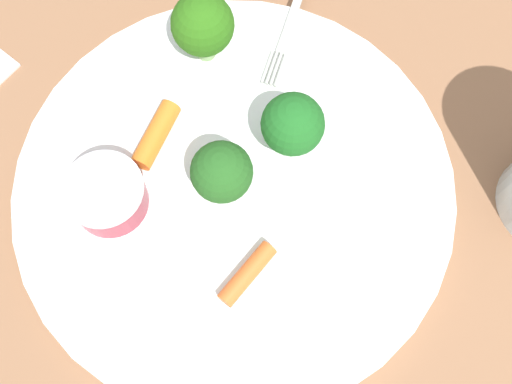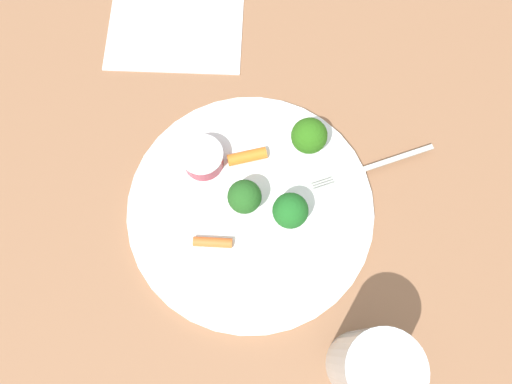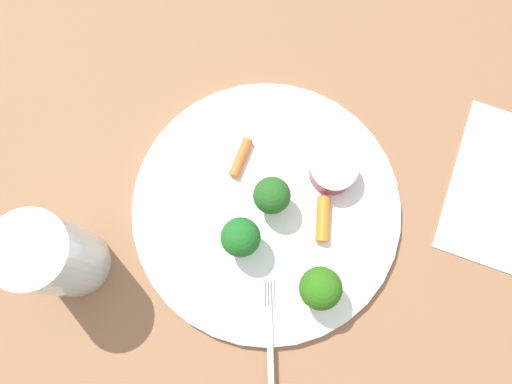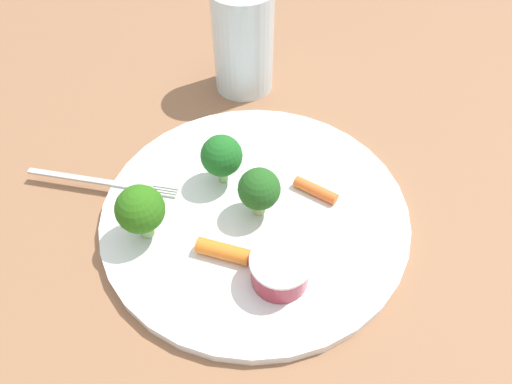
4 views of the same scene
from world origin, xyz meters
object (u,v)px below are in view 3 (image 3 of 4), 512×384
Objects in this scene: broccoli_floret_2 at (241,237)px; napkin at (511,190)px; plate at (266,208)px; broccoli_floret_0 at (273,197)px; drinking_glass at (55,257)px; carrot_stick_1 at (323,219)px; carrot_stick_0 at (241,157)px; fork at (270,356)px; sauce_cup at (333,170)px; broccoli_floret_1 at (321,288)px.

broccoli_floret_2 is 0.30× the size of napkin.
napkin is (-0.22, 0.19, -0.00)m from plate.
broccoli_floret_2 is (0.05, 0.01, 0.04)m from plate.
broccoli_floret_0 reaches higher than napkin.
broccoli_floret_0 is 0.28m from napkin.
plate is 5.38× the size of broccoli_floret_2.
carrot_stick_1 is at bearing 144.26° from drinking_glass.
carrot_stick_0 is 0.22m from fork.
sauce_cup is at bearing -49.82° from napkin.
plate is at bearing 71.95° from carrot_stick_0.
plate is 0.23m from drinking_glass.
broccoli_floret_1 reaches higher than napkin.
fork reaches higher than napkin.
sauce_cup is 1.14× the size of carrot_stick_0.
broccoli_floret_1 is at bearing 102.08° from broccoli_floret_2.
broccoli_floret_1 is 1.19× the size of carrot_stick_1.
broccoli_floret_0 reaches higher than fork.
sauce_cup is 0.14m from broccoli_floret_1.
plate is at bearing 150.90° from drinking_glass.
sauce_cup is (-0.08, 0.03, 0.02)m from plate.
carrot_stick_1 is 0.40× the size of fork.
carrot_stick_1 is 0.16m from fork.
broccoli_floret_0 is (0.07, -0.02, 0.02)m from sauce_cup.
broccoli_floret_2 is (0.02, -0.10, -0.00)m from broccoli_floret_1.
sauce_cup is 0.99× the size of broccoli_floret_0.
broccoli_floret_1 is 0.10m from broccoli_floret_2.
plate is 1.61× the size of napkin.
broccoli_floret_1 is at bearing 38.22° from carrot_stick_1.
drinking_glass reaches higher than napkin.
plate is 6.56× the size of carrot_stick_0.
sauce_cup reaches higher than carrot_stick_1.
fork is at bearing -12.34° from napkin.
carrot_stick_0 is at bearing -101.09° from broccoli_floret_0.
broccoli_floret_0 is (-0.01, 0.00, 0.04)m from plate.
broccoli_floret_1 is 0.46× the size of drinking_glass.
broccoli_floret_0 is at bearing -173.59° from broccoli_floret_2.
broccoli_floret_2 is 0.45× the size of fork.
fork is at bearing 110.15° from drinking_glass.
sauce_cup is 0.28× the size of napkin.
broccoli_floret_0 is at bearing 163.93° from plate.
carrot_stick_1 is (0.05, 0.03, -0.01)m from sauce_cup.
plate is 0.07m from carrot_stick_0.
broccoli_floret_2 is 0.33m from napkin.
broccoli_floret_2 is 1.22× the size of carrot_stick_0.
plate is 6.16× the size of carrot_stick_1.
fork is at bearing 59.16° from broccoli_floret_2.
broccoli_floret_1 is at bearing -18.99° from napkin.
carrot_stick_0 is 0.37× the size of drinking_glass.
broccoli_floret_2 reaches higher than carrot_stick_1.
broccoli_floret_1 reaches higher than sauce_cup.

